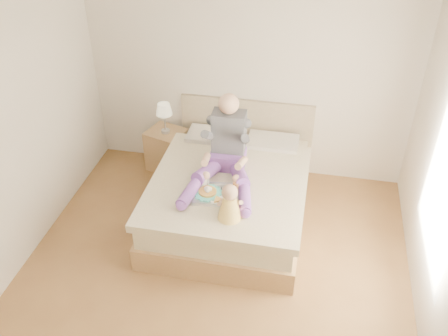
% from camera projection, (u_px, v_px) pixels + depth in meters
% --- Properties ---
extents(room, '(4.02, 4.22, 2.71)m').
position_uv_depth(room, '(218.00, 158.00, 4.24)').
color(room, brown).
rests_on(room, ground).
extents(bed, '(1.70, 2.18, 1.00)m').
position_uv_depth(bed, '(232.00, 191.00, 5.80)').
color(bed, olive).
rests_on(bed, ground).
extents(nightstand, '(0.56, 0.53, 0.56)m').
position_uv_depth(nightstand, '(167.00, 150.00, 6.60)').
color(nightstand, olive).
rests_on(nightstand, ground).
extents(lamp, '(0.20, 0.20, 0.41)m').
position_uv_depth(lamp, '(164.00, 111.00, 6.24)').
color(lamp, silver).
rests_on(lamp, nightstand).
extents(adult, '(0.78, 1.10, 0.92)m').
position_uv_depth(adult, '(226.00, 152.00, 5.46)').
color(adult, '#6D3D99').
rests_on(adult, bed).
extents(tray, '(0.53, 0.44, 0.14)m').
position_uv_depth(tray, '(217.00, 193.00, 5.26)').
color(tray, silver).
rests_on(tray, bed).
extents(baby, '(0.28, 0.36, 0.40)m').
position_uv_depth(baby, '(230.00, 204.00, 4.89)').
color(baby, '#FFCD50').
rests_on(baby, bed).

